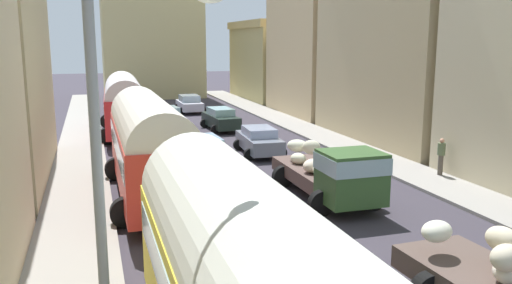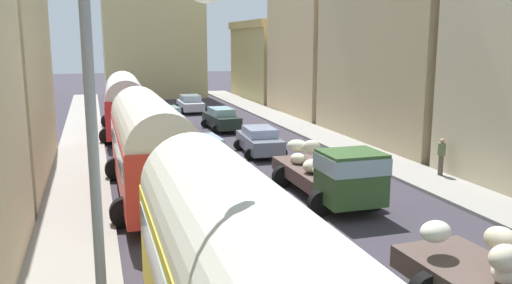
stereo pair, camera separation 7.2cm
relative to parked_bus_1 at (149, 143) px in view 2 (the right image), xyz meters
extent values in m
plane|color=#39343E|center=(4.53, 5.99, -2.18)|extent=(154.00, 154.00, 0.00)
cube|color=#9B958D|center=(-2.72, 5.99, -2.11)|extent=(2.50, 70.00, 0.14)
cube|color=gray|center=(11.78, 5.99, -2.11)|extent=(2.50, 70.00, 0.14)
cube|color=#C9B285|center=(15.52, 7.57, 3.88)|extent=(4.97, 12.58, 12.11)
cube|color=#DABC8A|center=(15.65, 19.73, 3.46)|extent=(5.23, 10.23, 11.27)
cube|color=tan|center=(15.30, 31.75, 1.43)|extent=(4.54, 11.89, 7.22)
cube|color=tan|center=(15.30, 31.75, 5.41)|extent=(4.99, 11.89, 0.73)
cube|color=tan|center=(4.53, 37.60, 4.82)|extent=(10.31, 6.16, 13.98)
cube|color=tan|center=(0.93, 36.06, 7.14)|extent=(2.24, 2.24, 18.63)
cube|color=#C1B87E|center=(8.14, 36.06, 7.14)|extent=(2.24, 2.24, 18.63)
cylinder|color=silver|center=(0.17, -12.87, 0.58)|extent=(2.39, 9.41, 2.36)
cube|color=red|center=(0.00, 0.00, -0.54)|extent=(2.42, 9.92, 2.27)
cylinder|color=silver|center=(0.00, 0.00, 0.60)|extent=(2.37, 9.72, 2.35)
cube|color=#99B7C6|center=(0.00, 0.00, -0.04)|extent=(2.46, 9.13, 0.73)
cylinder|color=black|center=(-1.13, 3.08, -1.68)|extent=(1.00, 0.35, 1.00)
cylinder|color=black|center=(1.15, 3.07, -1.68)|extent=(1.00, 0.35, 1.00)
cylinder|color=black|center=(-1.15, -3.07, -1.68)|extent=(1.00, 0.35, 1.00)
cylinder|color=black|center=(1.13, -3.08, -1.68)|extent=(1.00, 0.35, 1.00)
cube|color=red|center=(-0.02, 14.46, -0.57)|extent=(2.71, 9.76, 2.20)
cylinder|color=silver|center=(-0.02, 14.46, 0.53)|extent=(2.66, 9.57, 2.31)
cube|color=#99B7C6|center=(-0.02, 14.46, -0.09)|extent=(2.73, 8.99, 0.70)
cylinder|color=black|center=(-1.03, 17.50, -1.68)|extent=(1.00, 0.35, 1.00)
cylinder|color=black|center=(1.21, 17.41, -1.68)|extent=(1.00, 0.35, 1.00)
cylinder|color=black|center=(-1.25, 11.50, -1.68)|extent=(1.00, 0.35, 1.00)
cylinder|color=black|center=(0.99, 11.41, -1.68)|extent=(1.00, 0.35, 1.00)
ellipsoid|color=beige|center=(6.48, -11.42, -0.89)|extent=(0.91, 0.94, 0.58)
ellipsoid|color=silver|center=(6.18, -11.75, -0.90)|extent=(1.10, 1.01, 0.55)
ellipsoid|color=beige|center=(5.89, -11.91, -0.51)|extent=(0.92, 0.80, 0.55)
ellipsoid|color=beige|center=(6.53, -11.08, -0.50)|extent=(0.73, 0.88, 0.56)
ellipsoid|color=silver|center=(5.58, -10.05, -0.58)|extent=(1.02, 0.91, 0.50)
cylinder|color=black|center=(7.05, -10.59, -1.73)|extent=(0.90, 0.32, 0.90)
cube|color=#35582B|center=(6.44, -4.14, -0.82)|extent=(2.04, 1.81, 1.81)
cube|color=#99B7C6|center=(6.44, -4.14, -0.32)|extent=(2.08, 1.88, 0.58)
cube|color=brown|center=(6.45, -0.95, -1.45)|extent=(2.04, 4.57, 0.55)
ellipsoid|color=beige|center=(6.02, -1.84, -0.91)|extent=(1.18, 1.11, 0.54)
ellipsoid|color=#E7E6C3|center=(6.01, -0.34, -0.95)|extent=(0.81, 0.89, 0.45)
ellipsoid|color=beige|center=(6.05, -2.41, -0.94)|extent=(0.82, 0.92, 0.47)
ellipsoid|color=silver|center=(6.22, 0.31, -0.55)|extent=(1.14, 1.15, 0.52)
ellipsoid|color=beige|center=(6.48, -0.57, -0.46)|extent=(0.95, 0.90, 0.60)
cylinder|color=black|center=(7.45, -3.93, -1.73)|extent=(0.90, 0.31, 0.90)
cylinder|color=black|center=(5.42, -3.92, -1.73)|extent=(0.90, 0.31, 0.90)
cylinder|color=black|center=(7.46, -0.11, -1.73)|extent=(0.90, 0.31, 0.90)
cylinder|color=black|center=(5.43, -0.10, -1.73)|extent=(0.90, 0.31, 0.90)
cube|color=gray|center=(6.45, 6.34, -1.54)|extent=(1.90, 4.26, 0.73)
cube|color=#9EACD2|center=(6.45, 6.34, -0.94)|extent=(1.59, 2.25, 0.45)
cylinder|color=black|center=(7.22, 5.00, -1.88)|extent=(0.60, 0.21, 0.60)
cylinder|color=black|center=(5.54, 5.09, -1.88)|extent=(0.60, 0.21, 0.60)
cylinder|color=black|center=(7.36, 7.59, -1.88)|extent=(0.60, 0.21, 0.60)
cylinder|color=black|center=(5.68, 7.67, -1.88)|extent=(0.60, 0.21, 0.60)
cube|color=black|center=(6.31, 14.47, -1.52)|extent=(1.82, 4.32, 0.78)
cube|color=#95C2C2|center=(6.31, 14.47, -0.89)|extent=(1.51, 2.28, 0.47)
cylinder|color=black|center=(7.18, 13.21, -1.88)|extent=(0.60, 0.21, 0.60)
cylinder|color=black|center=(5.61, 13.11, -1.88)|extent=(0.60, 0.21, 0.60)
cylinder|color=black|center=(7.02, 15.83, -1.88)|extent=(0.60, 0.21, 0.60)
cylinder|color=black|center=(5.45, 15.73, -1.88)|extent=(0.60, 0.21, 0.60)
cube|color=silver|center=(5.91, 24.01, -1.57)|extent=(1.74, 3.98, 0.66)
cube|color=#9BB0BE|center=(5.91, 24.01, -0.97)|extent=(1.53, 2.07, 0.54)
cylinder|color=black|center=(6.78, 22.78, -1.88)|extent=(0.60, 0.21, 0.60)
cylinder|color=black|center=(5.06, 22.78, -1.88)|extent=(0.60, 0.21, 0.60)
cylinder|color=black|center=(6.77, 25.25, -1.88)|extent=(0.60, 0.21, 0.60)
cylinder|color=black|center=(5.05, 25.24, -1.88)|extent=(0.60, 0.21, 0.60)
cube|color=#559553|center=(3.00, 4.23, -1.55)|extent=(1.78, 4.34, 0.72)
cube|color=#90AECE|center=(3.00, 4.23, -0.93)|extent=(1.51, 2.28, 0.51)
cylinder|color=black|center=(2.14, 5.53, -1.88)|extent=(0.60, 0.21, 0.60)
cylinder|color=black|center=(3.76, 5.58, -1.88)|extent=(0.60, 0.21, 0.60)
cylinder|color=black|center=(2.23, 2.87, -1.88)|extent=(0.60, 0.21, 0.60)
cylinder|color=black|center=(3.85, 2.93, -1.88)|extent=(0.60, 0.21, 0.60)
cube|color=slate|center=(2.89, 15.96, -1.50)|extent=(1.89, 3.85, 0.81)
cube|color=#97BDC8|center=(2.89, 15.96, -0.87)|extent=(1.57, 2.04, 0.47)
cylinder|color=black|center=(2.00, 17.06, -1.88)|extent=(0.60, 0.21, 0.60)
cylinder|color=black|center=(3.62, 17.17, -1.88)|extent=(0.60, 0.21, 0.60)
cylinder|color=black|center=(2.16, 14.74, -1.88)|extent=(0.60, 0.21, 0.60)
cylinder|color=black|center=(3.79, 14.86, -1.88)|extent=(0.60, 0.21, 0.60)
cylinder|color=#50473E|center=(12.60, -0.80, -2.11)|extent=(0.19, 0.19, 0.14)
cylinder|color=#50473E|center=(12.60, -0.80, -1.58)|extent=(0.31, 0.31, 0.90)
cylinder|color=#576442|center=(12.60, -0.80, -0.87)|extent=(0.48, 0.48, 0.54)
sphere|color=tan|center=(12.60, -0.80, -0.49)|extent=(0.21, 0.21, 0.21)
cylinder|color=gray|center=(-1.97, -12.16, 1.24)|extent=(0.16, 0.16, 6.84)
camera|label=1|loc=(-1.99, -19.95, 3.83)|focal=36.88mm
camera|label=2|loc=(-1.92, -19.97, 3.83)|focal=36.88mm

